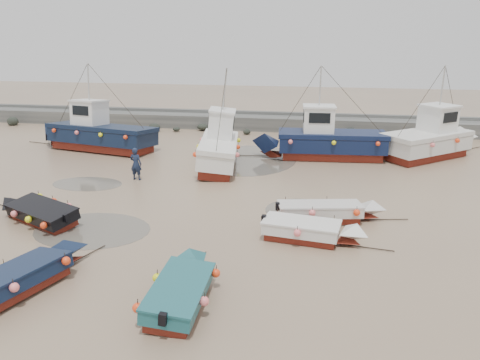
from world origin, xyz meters
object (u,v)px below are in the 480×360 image
object	(u,v)px
cabin_boat_0	(94,132)
person	(137,180)
dinghy_5	(310,228)
cabin_boat_1	(217,145)
dinghy_2	(181,286)
cabin_boat_2	(323,139)
cabin_boat_3	(432,138)
dinghy_3	(328,210)
dinghy_1	(21,275)
dinghy_4	(39,210)

from	to	relation	value
cabin_boat_0	person	bearing A→B (deg)	-126.04
dinghy_5	cabin_boat_0	bearing A→B (deg)	-121.52
cabin_boat_0	cabin_boat_1	world-z (taller)	same
dinghy_2	cabin_boat_1	bearing A→B (deg)	97.37
cabin_boat_2	cabin_boat_3	size ratio (longest dim) A/B	1.29
person	dinghy_2	bearing A→B (deg)	122.99
dinghy_3	cabin_boat_1	bearing A→B (deg)	-151.43
dinghy_2	dinghy_3	size ratio (longest dim) A/B	0.94
dinghy_1	cabin_boat_3	xyz separation A→B (m)	(16.98, 21.25, 0.82)
cabin_boat_3	dinghy_1	bearing A→B (deg)	-79.73
cabin_boat_2	dinghy_5	bearing A→B (deg)	174.33
dinghy_2	cabin_boat_0	distance (m)	22.60
dinghy_2	dinghy_5	world-z (taller)	same
cabin_boat_1	cabin_boat_3	xyz separation A→B (m)	(14.14, 4.85, 0.00)
cabin_boat_1	dinghy_1	bearing A→B (deg)	-109.20
dinghy_2	cabin_boat_2	xyz separation A→B (m)	(4.11, 19.31, 0.78)
dinghy_2	person	world-z (taller)	dinghy_2
dinghy_4	person	xyz separation A→B (m)	(1.86, 6.87, -0.55)
cabin_boat_1	person	world-z (taller)	cabin_boat_1
cabin_boat_2	cabin_boat_1	bearing A→B (deg)	110.97
dinghy_1	cabin_boat_0	bearing A→B (deg)	128.39
cabin_boat_1	cabin_boat_2	world-z (taller)	same
cabin_boat_0	cabin_boat_3	xyz separation A→B (m)	(24.04, 2.14, 0.05)
dinghy_2	cabin_boat_1	xyz separation A→B (m)	(-2.58, 16.11, 0.80)
dinghy_2	cabin_boat_2	size ratio (longest dim) A/B	0.54
dinghy_4	person	size ratio (longest dim) A/B	2.94
cabin_boat_0	cabin_boat_1	distance (m)	10.27
dinghy_1	dinghy_2	bearing A→B (deg)	21.12
cabin_boat_1	dinghy_3	bearing A→B (deg)	-59.03
cabin_boat_2	cabin_boat_3	distance (m)	7.63
dinghy_3	person	bearing A→B (deg)	-123.86
cabin_boat_3	person	xyz separation A→B (m)	(-18.10, -8.75, -1.36)
dinghy_3	cabin_boat_2	xyz separation A→B (m)	(-0.44, 11.60, 0.78)
dinghy_5	dinghy_2	bearing A→B (deg)	-27.62
dinghy_3	dinghy_5	size ratio (longest dim) A/B	1.12
dinghy_2	cabin_boat_1	distance (m)	16.34
dinghy_5	person	world-z (taller)	dinghy_5
dinghy_1	dinghy_3	world-z (taller)	same
dinghy_5	dinghy_4	bearing A→B (deg)	-81.95
dinghy_4	dinghy_2	bearing A→B (deg)	-97.35
dinghy_3	cabin_boat_3	bearing A→B (deg)	140.37
cabin_boat_2	cabin_boat_3	world-z (taller)	same
dinghy_3	dinghy_4	size ratio (longest dim) A/B	1.07
dinghy_4	cabin_boat_1	distance (m)	12.26
dinghy_2	dinghy_4	distance (m)	9.97
dinghy_5	cabin_boat_3	distance (m)	17.42
cabin_boat_1	cabin_boat_3	world-z (taller)	same
cabin_boat_0	cabin_boat_1	xyz separation A→B (m)	(9.91, -2.71, 0.05)
dinghy_1	dinghy_5	distance (m)	10.85
dinghy_1	cabin_boat_0	world-z (taller)	cabin_boat_0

